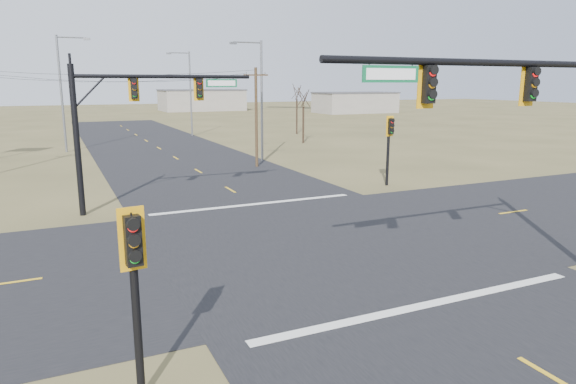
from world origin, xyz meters
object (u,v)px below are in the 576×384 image
object	(u,v)px
streetlight_b	(189,89)
utility_pole_near	(256,115)
mast_arm_far	(132,107)
pedestal_signal_sw	(134,262)
streetlight_c	(64,87)
bare_tree_c	(303,97)
pedestal_signal_ne	(390,136)
bare_tree_d	(297,92)
mast_arm_near	(539,116)
streetlight_a	(259,95)

from	to	relation	value
streetlight_b	utility_pole_near	bearing A→B (deg)	-90.53
mast_arm_far	utility_pole_near	world-z (taller)	utility_pole_near
pedestal_signal_sw	streetlight_c	world-z (taller)	streetlight_c
pedestal_signal_sw	bare_tree_c	xyz separation A→B (m)	(25.14, 42.88, 2.04)
pedestal_signal_ne	bare_tree_d	size ratio (longest dim) A/B	0.67
pedestal_signal_sw	utility_pole_near	distance (m)	32.16
bare_tree_d	mast_arm_near	bearing A→B (deg)	-107.44
mast_arm_near	utility_pole_near	distance (m)	27.76
bare_tree_c	bare_tree_d	xyz separation A→B (m)	(4.07, 10.22, 0.47)
utility_pole_near	bare_tree_d	size ratio (longest dim) A/B	1.14
mast_arm_near	bare_tree_c	bearing A→B (deg)	77.36
streetlight_a	bare_tree_d	distance (m)	25.59
mast_arm_near	pedestal_signal_sw	world-z (taller)	mast_arm_near
mast_arm_near	bare_tree_c	distance (m)	43.38
utility_pole_near	bare_tree_c	bearing A→B (deg)	51.21
utility_pole_near	bare_tree_c	world-z (taller)	utility_pole_near
pedestal_signal_sw	utility_pole_near	size ratio (longest dim) A/B	0.54
mast_arm_far	bare_tree_d	xyz separation A→B (m)	(26.58, 35.22, 0.14)
utility_pole_near	streetlight_c	bearing A→B (deg)	129.47
streetlight_c	bare_tree_c	world-z (taller)	streetlight_c
mast_arm_far	streetlight_c	size ratio (longest dim) A/B	0.84
bare_tree_c	mast_arm_far	bearing A→B (deg)	-132.00
utility_pole_near	bare_tree_c	distance (m)	17.90
streetlight_c	streetlight_a	bearing A→B (deg)	-30.45
streetlight_a	bare_tree_c	bearing A→B (deg)	36.96
pedestal_signal_sw	bare_tree_d	distance (m)	60.66
pedestal_signal_ne	streetlight_b	bearing A→B (deg)	95.03
mast_arm_far	bare_tree_c	distance (m)	33.64
mast_arm_near	streetlight_a	world-z (taller)	streetlight_a
utility_pole_near	streetlight_b	xyz separation A→B (m)	(1.35, 27.66, 1.83)
bare_tree_c	bare_tree_d	distance (m)	11.01
pedestal_signal_ne	bare_tree_c	xyz separation A→B (m)	(6.01, 25.11, 1.84)
streetlight_b	streetlight_c	distance (m)	18.68
mast_arm_far	bare_tree_d	bearing A→B (deg)	56.93
pedestal_signal_ne	streetlight_a	world-z (taller)	streetlight_a
streetlight_a	streetlight_c	xyz separation A→B (m)	(-15.18, 14.12, 0.58)
mast_arm_far	bare_tree_c	xyz separation A→B (m)	(22.51, 25.00, -0.33)
streetlight_a	bare_tree_c	xyz separation A→B (m)	(9.86, 11.25, -0.59)
pedestal_signal_sw	streetlight_c	distance (m)	45.87
streetlight_c	mast_arm_near	bearing A→B (deg)	-61.44
utility_pole_near	streetlight_c	world-z (taller)	streetlight_c
pedestal_signal_ne	utility_pole_near	xyz separation A→B (m)	(-5.18, 11.18, 0.83)
streetlight_b	bare_tree_c	distance (m)	16.92
pedestal_signal_sw	bare_tree_c	world-z (taller)	bare_tree_c
pedestal_signal_sw	streetlight_b	size ratio (longest dim) A/B	0.41
streetlight_a	streetlight_b	bearing A→B (deg)	78.16
mast_arm_near	utility_pole_near	xyz separation A→B (m)	(1.03, 27.70, -1.55)
pedestal_signal_ne	streetlight_a	bearing A→B (deg)	104.91
pedestal_signal_ne	streetlight_c	size ratio (longest dim) A/B	0.41
utility_pole_near	pedestal_signal_sw	bearing A→B (deg)	-115.73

